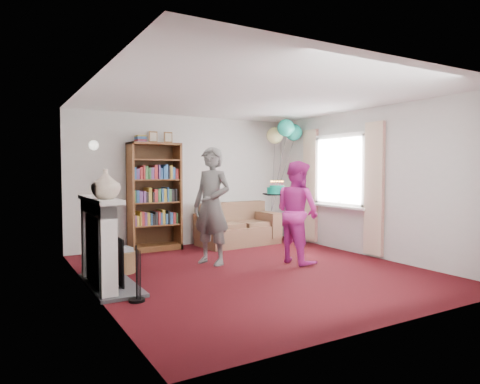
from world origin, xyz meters
TOP-DOWN VIEW (x-y plane):
  - ground at (0.00, 0.00)m, footprint 5.00×5.00m
  - wall_back at (0.00, 2.51)m, footprint 4.50×0.02m
  - wall_left at (-2.26, 0.00)m, footprint 0.02×5.00m
  - wall_right at (2.26, 0.00)m, footprint 0.02×5.00m
  - ceiling at (0.00, 0.00)m, footprint 4.50×5.00m
  - fireplace at (-2.09, 0.19)m, footprint 0.55×1.80m
  - window_bay at (2.21, 0.60)m, footprint 0.14×2.02m
  - wall_sconce at (-1.75, 2.36)m, footprint 0.16×0.23m
  - bookcase at (-0.72, 2.30)m, footprint 0.92×0.42m
  - sofa at (0.88, 2.06)m, footprint 1.53×0.81m
  - wicker_basket at (-1.70, 0.85)m, footprint 0.40×0.40m
  - person_striped at (-0.33, 0.71)m, footprint 0.68×0.79m
  - person_magenta at (0.88, 0.13)m, footprint 0.68×0.83m
  - birthday_cake at (0.67, 0.39)m, footprint 0.38×0.38m
  - balloons at (1.84, 1.80)m, footprint 0.72×0.72m
  - mantel_vase at (-2.12, -0.15)m, footprint 0.35×0.35m

SIDE VIEW (x-z plane):
  - ground at x=0.00m, z-range 0.00..0.00m
  - wicker_basket at x=-1.70m, z-range -0.02..0.34m
  - sofa at x=0.88m, z-range -0.10..0.72m
  - fireplace at x=-2.09m, z-range -0.05..1.07m
  - person_magenta at x=0.88m, z-range 0.00..1.60m
  - person_striped at x=-0.33m, z-range 0.00..1.81m
  - bookcase at x=-0.72m, z-range -0.12..2.03m
  - birthday_cake at x=0.67m, z-range 1.02..1.24m
  - window_bay at x=2.21m, z-range 0.10..2.30m
  - wall_back at x=0.00m, z-range 0.00..2.50m
  - wall_left at x=-2.26m, z-range 0.00..2.50m
  - wall_right at x=2.26m, z-range 0.00..2.50m
  - mantel_vase at x=-2.12m, z-range 1.12..1.47m
  - wall_sconce at x=-1.75m, z-range 1.80..1.96m
  - balloons at x=1.84m, z-range 1.31..3.13m
  - ceiling at x=0.00m, z-range 2.50..2.51m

